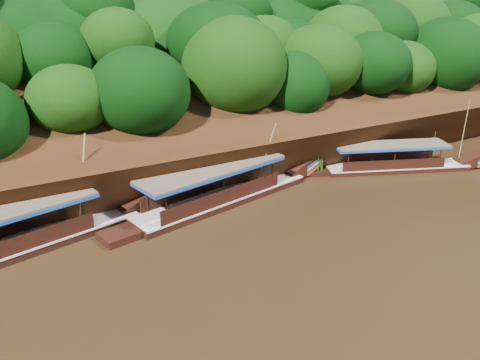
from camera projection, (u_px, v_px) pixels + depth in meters
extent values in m
plane|color=black|center=(306.00, 255.00, 25.57)|extent=(160.00, 160.00, 0.00)
cube|color=#321A0B|center=(188.00, 125.00, 37.22)|extent=(120.00, 16.12, 13.64)
cube|color=#321A0B|center=(150.00, 135.00, 46.64)|extent=(120.00, 24.00, 12.00)
ellipsoid|color=#09390A|center=(117.00, 139.00, 33.72)|extent=(18.00, 8.00, 6.40)
ellipsoid|color=#09390A|center=(154.00, 43.00, 40.73)|extent=(24.00, 11.00, 8.40)
ellipsoid|color=#09390A|center=(415.00, 98.00, 46.79)|extent=(18.00, 8.00, 6.00)
ellipsoid|color=#09390A|center=(432.00, 32.00, 55.31)|extent=(22.00, 10.00, 8.00)
cube|color=black|center=(396.00, 170.00, 37.67)|extent=(11.41, 6.06, 0.81)
cube|color=silver|center=(397.00, 165.00, 37.53)|extent=(11.43, 6.12, 0.09)
cube|color=black|center=(473.00, 159.00, 38.20)|extent=(3.06, 2.37, 1.57)
cube|color=brown|center=(391.00, 145.00, 36.77)|extent=(9.20, 5.42, 0.11)
cube|color=#1947A2|center=(391.00, 146.00, 36.81)|extent=(9.20, 5.42, 0.16)
cylinder|color=tan|center=(464.00, 131.00, 36.64)|extent=(1.47, 1.07, 5.32)
cube|color=black|center=(223.00, 202.00, 31.99)|extent=(13.58, 5.21, 1.00)
cube|color=silver|center=(223.00, 196.00, 31.81)|extent=(13.60, 5.28, 0.11)
cube|color=black|center=(298.00, 166.00, 36.27)|extent=(3.49, 2.46, 1.88)
cube|color=#1947A2|center=(306.00, 160.00, 36.65)|extent=(2.01, 2.21, 0.69)
cube|color=red|center=(305.00, 164.00, 36.79)|extent=(2.01, 2.21, 0.69)
cube|color=brown|center=(213.00, 168.00, 30.47)|extent=(10.82, 4.96, 0.13)
cube|color=#1947A2|center=(213.00, 170.00, 30.52)|extent=(10.82, 4.96, 0.20)
cylinder|color=tan|center=(266.00, 154.00, 32.47)|extent=(0.82, 1.23, 4.60)
cube|color=black|center=(11.00, 254.00, 25.70)|extent=(14.89, 5.76, 1.00)
cube|color=silver|center=(9.00, 246.00, 25.52)|extent=(14.91, 5.83, 0.11)
cube|color=black|center=(141.00, 199.00, 30.55)|extent=(3.79, 2.58, 1.98)
cube|color=#1947A2|center=(153.00, 191.00, 30.99)|extent=(2.20, 2.28, 0.74)
cube|color=red|center=(153.00, 196.00, 31.14)|extent=(2.20, 2.28, 0.74)
cylinder|color=tan|center=(82.00, 180.00, 27.10)|extent=(1.24, 0.97, 5.29)
cone|color=#215816|center=(14.00, 222.00, 27.00)|extent=(1.50, 1.50, 2.01)
cone|color=#215816|center=(155.00, 198.00, 30.87)|extent=(1.50, 1.50, 1.43)
cone|color=#215816|center=(250.00, 176.00, 34.05)|extent=(1.50, 1.50, 1.82)
cone|color=#215816|center=(314.00, 161.00, 36.41)|extent=(1.50, 1.50, 2.17)
cone|color=#215816|center=(368.00, 156.00, 38.30)|extent=(1.50, 1.50, 1.73)
cone|color=#215816|center=(427.00, 140.00, 41.65)|extent=(1.50, 1.50, 2.02)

